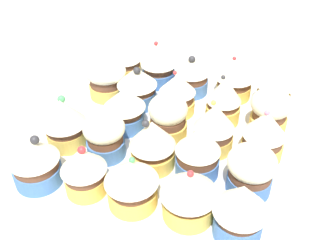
{
  "coord_description": "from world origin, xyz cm",
  "views": [
    {
      "loc": [
        -42.12,
        -14.14,
        38.39
      ],
      "look_at": [
        0.0,
        0.0,
        4.2
      ],
      "focal_mm": 41.12,
      "sensor_mm": 36.0,
      "label": 1
    }
  ],
  "objects_px": {
    "baking_tray": "(168,139)",
    "cupcake_1": "(251,170)",
    "cupcake_9": "(235,77)",
    "cupcake_12": "(171,117)",
    "cupcake_3": "(270,111)",
    "cupcake_10": "(130,182)",
    "cupcake_18": "(137,86)",
    "cupcake_13": "(177,93)",
    "cupcake_2": "(264,136)",
    "cupcake_20": "(35,161)",
    "cupcake_4": "(275,86)",
    "cupcake_19": "(158,63)",
    "cupcake_14": "(194,75)",
    "cupcake_17": "(125,107)",
    "cupcake_6": "(198,151)",
    "cupcake_15": "(84,169)",
    "cupcake_5": "(189,193)",
    "cupcake_8": "(224,100)",
    "cupcake_11": "(150,143)",
    "cupcake_7": "(214,127)",
    "cupcake_22": "(106,78)",
    "cupcake_23": "(125,58)",
    "cupcake_0": "(240,210)",
    "cupcake_16": "(105,136)",
    "cupcake_21": "(64,121)"
  },
  "relations": [
    {
      "from": "cupcake_11",
      "to": "cupcake_23",
      "type": "relative_size",
      "value": 1.06
    },
    {
      "from": "cupcake_9",
      "to": "cupcake_19",
      "type": "bearing_deg",
      "value": 90.07
    },
    {
      "from": "cupcake_2",
      "to": "cupcake_4",
      "type": "bearing_deg",
      "value": -0.39
    },
    {
      "from": "cupcake_9",
      "to": "cupcake_12",
      "type": "xyz_separation_m",
      "value": [
        -0.14,
        0.07,
        -0.0
      ]
    },
    {
      "from": "cupcake_13",
      "to": "cupcake_18",
      "type": "xyz_separation_m",
      "value": [
        0.0,
        0.07,
        0.0
      ]
    },
    {
      "from": "cupcake_14",
      "to": "cupcake_17",
      "type": "relative_size",
      "value": 1.05
    },
    {
      "from": "cupcake_6",
      "to": "cupcake_8",
      "type": "height_order",
      "value": "cupcake_8"
    },
    {
      "from": "baking_tray",
      "to": "cupcake_13",
      "type": "xyz_separation_m",
      "value": [
        0.06,
        0.01,
        0.04
      ]
    },
    {
      "from": "cupcake_9",
      "to": "cupcake_10",
      "type": "relative_size",
      "value": 1.05
    },
    {
      "from": "cupcake_14",
      "to": "cupcake_23",
      "type": "xyz_separation_m",
      "value": [
        0.01,
        0.13,
        0.0
      ]
    },
    {
      "from": "baking_tray",
      "to": "cupcake_8",
      "type": "height_order",
      "value": "cupcake_8"
    },
    {
      "from": "cupcake_3",
      "to": "cupcake_5",
      "type": "height_order",
      "value": "cupcake_5"
    },
    {
      "from": "cupcake_13",
      "to": "cupcake_17",
      "type": "relative_size",
      "value": 1.06
    },
    {
      "from": "cupcake_2",
      "to": "cupcake_3",
      "type": "relative_size",
      "value": 1.12
    },
    {
      "from": "cupcake_8",
      "to": "cupcake_14",
      "type": "distance_m",
      "value": 0.09
    },
    {
      "from": "cupcake_19",
      "to": "cupcake_17",
      "type": "bearing_deg",
      "value": 177.84
    },
    {
      "from": "cupcake_1",
      "to": "cupcake_20",
      "type": "distance_m",
      "value": 0.27
    },
    {
      "from": "cupcake_4",
      "to": "cupcake_14",
      "type": "bearing_deg",
      "value": 90.94
    },
    {
      "from": "cupcake_11",
      "to": "cupcake_15",
      "type": "bearing_deg",
      "value": 139.58
    },
    {
      "from": "cupcake_12",
      "to": "cupcake_20",
      "type": "xyz_separation_m",
      "value": [
        -0.14,
        0.13,
        0.0
      ]
    },
    {
      "from": "cupcake_11",
      "to": "cupcake_16",
      "type": "distance_m",
      "value": 0.07
    },
    {
      "from": "baking_tray",
      "to": "cupcake_1",
      "type": "distance_m",
      "value": 0.15
    },
    {
      "from": "cupcake_13",
      "to": "cupcake_21",
      "type": "distance_m",
      "value": 0.18
    },
    {
      "from": "cupcake_12",
      "to": "cupcake_13",
      "type": "distance_m",
      "value": 0.06
    },
    {
      "from": "cupcake_4",
      "to": "cupcake_7",
      "type": "height_order",
      "value": "cupcake_7"
    },
    {
      "from": "cupcake_18",
      "to": "cupcake_13",
      "type": "bearing_deg",
      "value": -90.17
    },
    {
      "from": "cupcake_2",
      "to": "cupcake_11",
      "type": "height_order",
      "value": "cupcake_2"
    },
    {
      "from": "cupcake_20",
      "to": "cupcake_2",
      "type": "bearing_deg",
      "value": -62.73
    },
    {
      "from": "cupcake_11",
      "to": "cupcake_3",
      "type": "bearing_deg",
      "value": -48.59
    },
    {
      "from": "cupcake_19",
      "to": "cupcake_23",
      "type": "relative_size",
      "value": 1.11
    },
    {
      "from": "cupcake_5",
      "to": "cupcake_18",
      "type": "bearing_deg",
      "value": 36.44
    },
    {
      "from": "cupcake_4",
      "to": "cupcake_19",
      "type": "xyz_separation_m",
      "value": [
        0.01,
        0.2,
        0.0
      ]
    },
    {
      "from": "cupcake_22",
      "to": "cupcake_13",
      "type": "bearing_deg",
      "value": -93.58
    },
    {
      "from": "cupcake_5",
      "to": "cupcake_12",
      "type": "distance_m",
      "value": 0.15
    },
    {
      "from": "cupcake_4",
      "to": "cupcake_15",
      "type": "xyz_separation_m",
      "value": [
        -0.26,
        0.2,
        -0.0
      ]
    },
    {
      "from": "cupcake_15",
      "to": "cupcake_10",
      "type": "bearing_deg",
      "value": -90.24
    },
    {
      "from": "cupcake_7",
      "to": "cupcake_22",
      "type": "bearing_deg",
      "value": 69.24
    },
    {
      "from": "cupcake_3",
      "to": "cupcake_20",
      "type": "relative_size",
      "value": 0.95
    },
    {
      "from": "cupcake_17",
      "to": "cupcake_22",
      "type": "relative_size",
      "value": 1.01
    },
    {
      "from": "cupcake_1",
      "to": "cupcake_7",
      "type": "relative_size",
      "value": 0.87
    },
    {
      "from": "cupcake_3",
      "to": "cupcake_10",
      "type": "xyz_separation_m",
      "value": [
        -0.2,
        0.14,
        -0.0
      ]
    },
    {
      "from": "cupcake_0",
      "to": "cupcake_23",
      "type": "height_order",
      "value": "cupcake_0"
    },
    {
      "from": "baking_tray",
      "to": "cupcake_5",
      "type": "xyz_separation_m",
      "value": [
        -0.13,
        -0.07,
        0.04
      ]
    },
    {
      "from": "cupcake_14",
      "to": "cupcake_18",
      "type": "bearing_deg",
      "value": 129.14
    },
    {
      "from": "cupcake_6",
      "to": "cupcake_10",
      "type": "distance_m",
      "value": 0.1
    },
    {
      "from": "cupcake_21",
      "to": "cupcake_22",
      "type": "height_order",
      "value": "cupcake_21"
    },
    {
      "from": "cupcake_2",
      "to": "cupcake_20",
      "type": "bearing_deg",
      "value": 117.27
    },
    {
      "from": "cupcake_11",
      "to": "cupcake_22",
      "type": "xyz_separation_m",
      "value": [
        0.14,
        0.13,
        -0.0
      ]
    },
    {
      "from": "cupcake_9",
      "to": "cupcake_7",
      "type": "bearing_deg",
      "value": 179.0
    },
    {
      "from": "cupcake_20",
      "to": "cupcake_19",
      "type": "bearing_deg",
      "value": -13.55
    }
  ]
}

